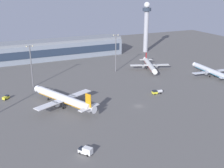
{
  "coord_description": "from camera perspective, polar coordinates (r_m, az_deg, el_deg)",
  "views": [
    {
      "loc": [
        -72.03,
        -122.59,
        61.85
      ],
      "look_at": [
        -2.82,
        28.53,
        4.0
      ],
      "focal_mm": 45.83,
      "sensor_mm": 36.0,
      "label": 1
    }
  ],
  "objects": [
    {
      "name": "maintenance_van",
      "position": [
        173.67,
        -20.39,
        -2.52
      ],
      "size": [
        4.37,
        4.25,
        2.25
      ],
      "rotation": [
        0.0,
        0.0,
        5.46
      ],
      "color": "yellow",
      "rests_on": "ground"
    },
    {
      "name": "apron_light_central",
      "position": [
        211.67,
        0.76,
        6.65
      ],
      "size": [
        4.8,
        0.9,
        28.01
      ],
      "color": "slate",
      "rests_on": "ground"
    },
    {
      "name": "airplane_taxiway_distant",
      "position": [
        220.99,
        7.53,
        3.78
      ],
      "size": [
        29.36,
        37.27,
        9.92
      ],
      "rotation": [
        0.0,
        0.0,
        2.79
      ],
      "color": "silver",
      "rests_on": "ground"
    },
    {
      "name": "control_tower",
      "position": [
        277.92,
        6.86,
        11.82
      ],
      "size": [
        8.0,
        8.0,
        46.99
      ],
      "color": "#A8A8B2",
      "rests_on": "ground"
    },
    {
      "name": "terminal_building",
      "position": [
        257.22,
        -12.88,
        6.65
      ],
      "size": [
        135.1,
        22.4,
        16.4
      ],
      "color": "gray",
      "rests_on": "ground"
    },
    {
      "name": "catering_truck",
      "position": [
        113.19,
        -5.26,
        -13.08
      ],
      "size": [
        5.2,
        5.96,
        3.05
      ],
      "rotation": [
        0.0,
        0.0,
        0.62
      ],
      "color": "white",
      "rests_on": "ground"
    },
    {
      "name": "airplane_mid_apron",
      "position": [
        214.95,
        19.11,
        2.43
      ],
      "size": [
        30.16,
        38.7,
        9.92
      ],
      "rotation": [
        0.0,
        0.0,
        -0.08
      ],
      "color": "silver",
      "rests_on": "ground"
    },
    {
      "name": "fuel_truck",
      "position": [
        172.89,
        8.93,
        -1.53
      ],
      "size": [
        6.46,
        2.87,
        2.35
      ],
      "rotation": [
        0.0,
        0.0,
        1.48
      ],
      "color": "yellow",
      "rests_on": "ground"
    },
    {
      "name": "apron_light_east",
      "position": [
        185.66,
        -15.83,
        3.92
      ],
      "size": [
        4.8,
        0.9,
        26.83
      ],
      "color": "slate",
      "rests_on": "ground"
    },
    {
      "name": "airplane_terminal_side",
      "position": [
        154.42,
        -9.63,
        -2.9
      ],
      "size": [
        34.48,
        43.62,
        11.9
      ],
      "rotation": [
        0.0,
        0.0,
        0.43
      ],
      "color": "white",
      "rests_on": "ground"
    },
    {
      "name": "ground_plane",
      "position": [
        155.05,
        5.36,
        -4.41
      ],
      "size": [
        416.0,
        416.0,
        0.0
      ],
      "primitive_type": "plane",
      "color": "#605E5B"
    }
  ]
}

